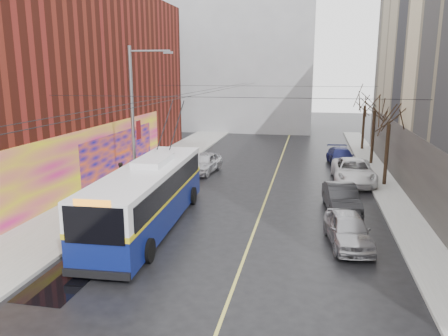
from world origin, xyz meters
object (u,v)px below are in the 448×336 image
Objects in this scene: tree_far at (365,97)px; parked_car_b at (341,198)px; pedestrian_c at (127,183)px; trolleybus at (148,195)px; tree_near at (390,112)px; parked_car_c at (353,171)px; pedestrian_a at (99,199)px; pedestrian_b at (122,175)px; tree_mid at (376,101)px; parked_car_d at (341,157)px; parked_car_a at (348,229)px; following_car at (204,163)px; streetlight_pole at (135,119)px.

tree_far is 1.45× the size of parked_car_b.
trolleybus is at bearing -176.65° from pedestrian_c.
tree_near is 8.10m from parked_car_b.
parked_car_c is (10.72, 11.08, -0.81)m from trolleybus.
pedestrian_a reaches higher than pedestrian_b.
tree_far is (0.00, 14.00, 0.17)m from tree_near.
tree_mid is at bearing 51.44° from trolleybus.
parked_car_c reaches higher than parked_car_b.
pedestrian_b is at bearing -165.79° from tree_near.
tree_far is 14.26m from parked_car_c.
tree_mid is 5.22m from parked_car_d.
tree_mid is 14.24m from parked_car_b.
parked_car_a is 2.28× the size of pedestrian_c.
parked_car_a is (9.52, -0.51, -0.89)m from trolleybus.
parked_car_d is at bearing 80.54° from parked_car_b.
parked_car_d is 1.06× the size of following_car.
tree_far is 18.47m from following_car.
parked_car_b is at bearing -103.70° from tree_mid.
pedestrian_a is at bearing -133.33° from tree_mid.
streetlight_pole is at bearing -10.20° from pedestrian_a.
pedestrian_a is (-12.60, 1.28, 0.27)m from parked_car_a.
parked_car_c is (1.20, 6.69, 0.07)m from parked_car_b.
parked_car_a is at bearing -106.18° from tree_near.
pedestrian_c is at bearing 176.07° from parked_car_b.
pedestrian_c reaches higher than parked_car_b.
pedestrian_c is at bearing -157.02° from tree_near.
pedestrian_c is (-12.37, -0.48, 0.34)m from parked_car_b.
tree_mid reaches higher than parked_car_b.
tree_far is 25.61m from parked_car_a.
parked_car_a is (-3.20, -18.03, -4.52)m from tree_mid.
tree_near is at bearing 21.62° from streetlight_pole.
parked_car_c is at bearing 164.26° from tree_near.
parked_car_a is 0.95× the size of parked_car_b.
parked_car_d is 18.00m from pedestrian_b.
pedestrian_a is (-15.80, -23.75, -4.14)m from tree_far.
streetlight_pole reaches higher than pedestrian_a.
pedestrian_a is (-13.32, -16.16, 0.30)m from parked_car_d.
tree_mid is 21.95m from trolleybus.
pedestrian_a is (-15.80, -9.75, -3.98)m from tree_near.
tree_far reaches higher than trolleybus.
tree_near is 0.96× the size of tree_mid.
parked_car_c is 3.53× the size of pedestrian_b.
tree_near is 3.77× the size of pedestrian_a.
pedestrian_a is at bearing 163.38° from trolleybus.
pedestrian_b is at bearing -149.43° from parked_car_d.
pedestrian_a is at bearing -170.10° from parked_car_b.
parked_car_a is 15.82m from following_car.
parked_car_a is at bearing -100.07° from tree_mid.
pedestrian_b is at bearing 146.25° from parked_car_a.
pedestrian_b is at bearing 166.26° from parked_car_b.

